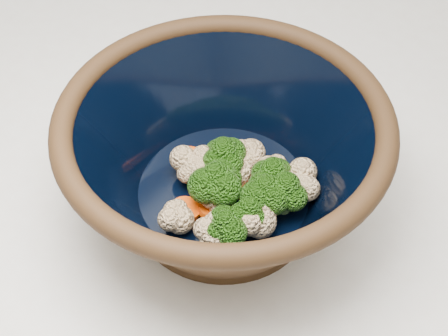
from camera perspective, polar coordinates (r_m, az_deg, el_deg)
mixing_bowl at (r=0.59m, az=0.00°, el=0.84°), size 0.34×0.34×0.14m
vegetable_pile at (r=0.60m, az=1.39°, el=-1.50°), size 0.15×0.14×0.06m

